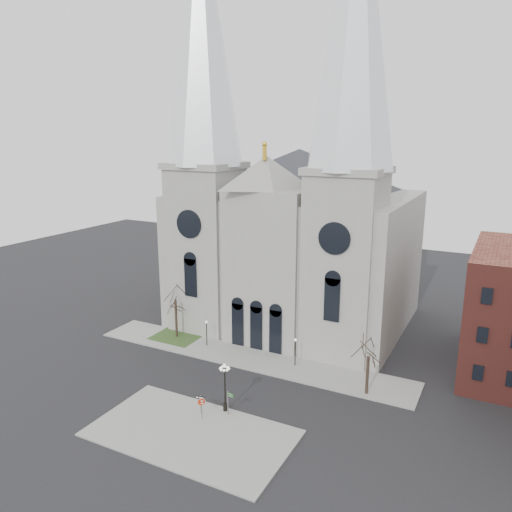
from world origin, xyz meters
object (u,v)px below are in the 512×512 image
at_px(one_way_sign, 201,401).
at_px(street_name_sign, 229,401).
at_px(stop_sign, 202,404).
at_px(globe_lamp, 225,381).

bearing_deg(one_way_sign, street_name_sign, 11.25).
relative_size(stop_sign, street_name_sign, 0.91).
height_order(stop_sign, street_name_sign, street_name_sign).
relative_size(globe_lamp, one_way_sign, 2.59).
xyz_separation_m(globe_lamp, street_name_sign, (0.65, -0.46, -1.66)).
bearing_deg(street_name_sign, stop_sign, -123.98).
xyz_separation_m(stop_sign, globe_lamp, (1.16, 2.29, 1.48)).
bearing_deg(globe_lamp, stop_sign, -116.83).
relative_size(globe_lamp, street_name_sign, 2.03).
bearing_deg(stop_sign, one_way_sign, 112.65).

